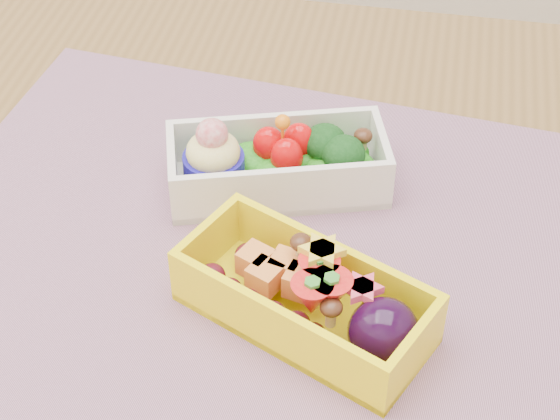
% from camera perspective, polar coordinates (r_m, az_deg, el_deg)
% --- Properties ---
extents(table, '(1.20, 0.80, 0.75)m').
position_cam_1_polar(table, '(0.76, -3.35, -9.01)').
color(table, brown).
rests_on(table, ground).
extents(placemat, '(0.58, 0.47, 0.00)m').
position_cam_1_polar(placemat, '(0.70, -0.68, -2.53)').
color(placemat, '#A16F8D').
rests_on(placemat, table).
extents(bento_white, '(0.19, 0.12, 0.07)m').
position_cam_1_polar(bento_white, '(0.73, -0.21, 2.87)').
color(bento_white, silver).
rests_on(bento_white, placemat).
extents(bento_yellow, '(0.19, 0.14, 0.06)m').
position_cam_1_polar(bento_yellow, '(0.63, 1.82, -5.41)').
color(bento_yellow, yellow).
rests_on(bento_yellow, placemat).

